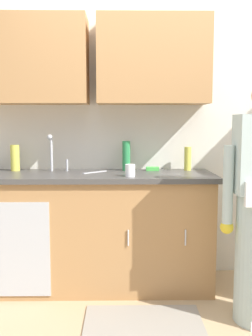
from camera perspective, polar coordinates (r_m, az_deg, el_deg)
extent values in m
plane|color=tan|center=(2.79, 6.37, -22.26)|extent=(9.00, 9.00, 0.00)
cube|color=silver|center=(3.49, 4.52, 6.68)|extent=(4.80, 0.10, 2.70)
cube|color=#B27F4C|center=(3.37, -13.67, 15.05)|extent=(0.91, 0.34, 0.70)
cube|color=#B27F4C|center=(3.30, 3.98, 15.40)|extent=(0.91, 0.34, 0.70)
cube|color=#B27F4C|center=(3.26, -4.86, -9.35)|extent=(1.90, 0.60, 0.90)
cube|color=#B7BABF|center=(3.08, -16.69, -11.41)|extent=(0.60, 0.01, 0.72)
cylinder|color=silver|center=(2.94, 0.33, -10.19)|extent=(0.01, 0.01, 0.12)
cylinder|color=silver|center=(2.98, 8.71, -10.05)|extent=(0.01, 0.01, 0.12)
cube|color=#474442|center=(3.16, -4.95, -1.13)|extent=(1.96, 0.66, 0.04)
cube|color=#B7BABF|center=(3.20, -10.58, -1.22)|extent=(0.50, 0.36, 0.03)
cylinder|color=#B7BABF|center=(3.33, -10.88, 2.12)|extent=(0.02, 0.02, 0.30)
sphere|color=#B7BABF|center=(3.27, -11.12, 4.48)|extent=(0.04, 0.04, 0.04)
cylinder|color=#B7BABF|center=(3.32, -8.64, 0.41)|extent=(0.02, 0.02, 0.10)
cylinder|color=#B2C6C1|center=(2.67, 14.72, -2.67)|extent=(0.07, 0.07, 0.55)
sphere|color=yellow|center=(2.72, 14.55, -8.39)|extent=(0.09, 0.09, 0.09)
cube|color=gray|center=(2.82, 2.60, -21.78)|extent=(0.80, 0.50, 0.01)
cylinder|color=#D8D14C|center=(3.37, 9.03, 1.37)|extent=(0.06, 0.06, 0.20)
cylinder|color=#2D8C4C|center=(3.32, 0.04, 1.80)|extent=(0.07, 0.07, 0.25)
cylinder|color=#D8D14C|center=(3.42, -15.95, 1.43)|extent=(0.08, 0.08, 0.22)
cylinder|color=white|center=(2.95, 0.61, -0.36)|extent=(0.08, 0.08, 0.09)
cube|color=silver|center=(3.21, -4.59, -0.60)|extent=(0.19, 0.18, 0.01)
cube|color=#4CBF4C|center=(3.33, 3.90, -0.11)|extent=(0.11, 0.07, 0.03)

